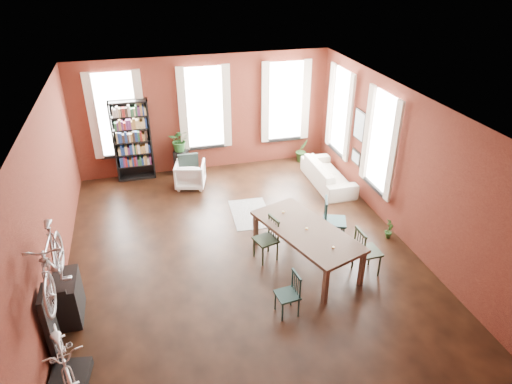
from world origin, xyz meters
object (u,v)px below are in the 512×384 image
object	(u,v)px
cream_sofa	(328,170)
console_table	(68,298)
dining_chair_a	(287,295)
dining_chair_d	(335,221)
bicycle_floor	(57,336)
dining_chair_c	(368,251)
dining_table	(306,246)
plant_stand	(182,162)
bike_trainer	(71,375)
dining_chair_b	(266,240)
bookshelf	(133,141)
white_armchair	(190,173)

from	to	relation	value
cream_sofa	console_table	bearing A→B (deg)	119.33
dining_chair_a	dining_chair_d	world-z (taller)	dining_chair_d
bicycle_floor	console_table	bearing A→B (deg)	76.74
dining_chair_c	dining_chair_d	size ratio (longest dim) A/B	0.97
dining_table	bicycle_floor	xyz separation A→B (m)	(-4.36, -1.77, 0.49)
dining_table	plant_stand	bearing A→B (deg)	92.25
cream_sofa	console_table	distance (m)	7.15
cream_sofa	bike_trainer	size ratio (longest dim) A/B	3.93
plant_stand	dining_chair_b	bearing A→B (deg)	-75.12
dining_chair_d	console_table	size ratio (longest dim) A/B	1.29
bike_trainer	bicycle_floor	distance (m)	0.82
dining_chair_c	dining_chair_d	world-z (taller)	dining_chair_d
dining_chair_c	bicycle_floor	distance (m)	5.56
dining_chair_c	console_table	xyz separation A→B (m)	(-5.49, 0.19, -0.10)
bike_trainer	dining_chair_a	bearing A→B (deg)	8.16
dining_chair_b	dining_table	bearing A→B (deg)	48.08
dining_chair_a	bicycle_floor	size ratio (longest dim) A/B	0.55
dining_chair_a	dining_chair_b	size ratio (longest dim) A/B	0.88
bike_trainer	console_table	distance (m)	1.43
dining_chair_a	console_table	size ratio (longest dim) A/B	1.02
bookshelf	plant_stand	world-z (taller)	bookshelf
dining_chair_d	cream_sofa	xyz separation A→B (m)	(0.93, 2.54, -0.11)
dining_table	bike_trainer	world-z (taller)	dining_table
plant_stand	dining_chair_a	bearing A→B (deg)	-79.65
bookshelf	bicycle_floor	bearing A→B (deg)	-100.35
dining_chair_b	plant_stand	distance (m)	4.62
dining_chair_a	plant_stand	bearing A→B (deg)	-175.93
bicycle_floor	cream_sofa	bearing A→B (deg)	22.07
dining_chair_b	bike_trainer	bearing A→B (deg)	-75.33
white_armchair	bike_trainer	size ratio (longest dim) A/B	1.45
dining_table	dining_chair_c	distance (m)	1.20
dining_chair_c	bike_trainer	xyz separation A→B (m)	(-5.39, -1.20, -0.42)
dining_chair_d	cream_sofa	distance (m)	2.71
dining_chair_d	bicycle_floor	bearing A→B (deg)	134.82
dining_chair_d	white_armchair	size ratio (longest dim) A/B	1.34
dining_chair_a	console_table	bearing A→B (deg)	-109.87
plant_stand	bike_trainer	bearing A→B (deg)	-110.19
dining_chair_a	white_armchair	size ratio (longest dim) A/B	1.06
bookshelf	plant_stand	distance (m)	1.46
dining_chair_b	bicycle_floor	size ratio (longest dim) A/B	0.62
dining_chair_c	white_armchair	xyz separation A→B (m)	(-2.84, 4.50, -0.11)
dining_table	dining_chair_a	world-z (taller)	dining_chair_a
dining_chair_c	white_armchair	bearing A→B (deg)	30.00
plant_stand	white_armchair	bearing A→B (deg)	-82.06
bookshelf	cream_sofa	world-z (taller)	bookshelf
dining_chair_d	bike_trainer	bearing A→B (deg)	134.90
dining_table	dining_chair_a	bearing A→B (deg)	-141.66
plant_stand	bicycle_floor	size ratio (longest dim) A/B	0.46
cream_sofa	bicycle_floor	xyz separation A→B (m)	(-6.15, -4.89, 0.49)
dining_table	bookshelf	size ratio (longest dim) A/B	1.08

